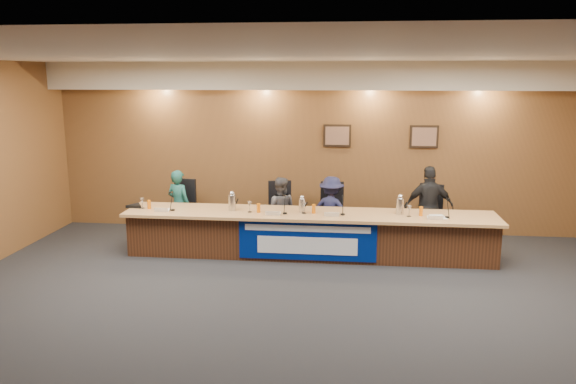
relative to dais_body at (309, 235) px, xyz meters
name	(u,v)px	position (x,y,z in m)	size (l,w,h in m)	color
floor	(295,315)	(0.00, -2.40, -0.35)	(10.00, 10.00, 0.00)	black
ceiling	(295,54)	(0.00, -2.40, 2.85)	(10.00, 8.00, 0.04)	silver
wall_back	(316,148)	(0.00, 1.60, 1.25)	(10.00, 0.04, 3.20)	brown
soffit	(316,76)	(0.00, 1.35, 2.60)	(10.00, 0.50, 0.50)	beige
dais_body	(309,235)	(0.00, 0.00, 0.00)	(6.00, 0.80, 0.70)	#3F2112
dais_top	(309,214)	(0.00, -0.05, 0.38)	(6.10, 0.95, 0.05)	tan
banner	(307,241)	(0.00, -0.41, 0.03)	(2.20, 0.02, 0.65)	navy
banner_text_upper	(307,229)	(0.00, -0.43, 0.23)	(2.00, 0.01, 0.10)	silver
banner_text_lower	(307,246)	(0.00, -0.43, -0.05)	(1.60, 0.01, 0.28)	silver
wall_photo_left	(337,136)	(0.40, 1.57, 1.50)	(0.52, 0.04, 0.42)	black
wall_photo_right	(424,137)	(2.00, 1.57, 1.50)	(0.52, 0.04, 0.42)	black
panelist_a	(179,205)	(-2.43, 0.68, 0.30)	(0.47, 0.31, 1.29)	#1A514A
panelist_b	(280,210)	(-0.58, 0.68, 0.25)	(0.58, 0.45, 1.20)	#444348
panelist_c	(331,211)	(0.34, 0.68, 0.26)	(0.79, 0.45, 1.23)	#1A1C3C
panelist_d	(429,207)	(2.03, 0.68, 0.37)	(0.85, 0.35, 1.44)	black
office_chair_a	(181,212)	(-2.43, 0.78, 0.13)	(0.48, 0.48, 0.08)	black
office_chair_b	(281,215)	(-0.58, 0.78, 0.13)	(0.48, 0.48, 0.08)	black
office_chair_c	(331,217)	(0.34, 0.78, 0.13)	(0.48, 0.48, 0.08)	black
office_chair_d	(428,219)	(2.03, 0.78, 0.13)	(0.48, 0.48, 0.08)	black
nameplate_a	(161,210)	(-2.43, -0.29, 0.45)	(0.24, 0.06, 0.09)	white
microphone_a	(173,210)	(-2.27, -0.17, 0.41)	(0.07, 0.07, 0.02)	black
juice_glass_a	(149,204)	(-2.70, -0.09, 0.47)	(0.06, 0.06, 0.15)	orange
water_glass_a	(142,203)	(-2.83, -0.08, 0.49)	(0.08, 0.08, 0.18)	silver
nameplate_b	(273,213)	(-0.57, -0.31, 0.45)	(0.24, 0.06, 0.09)	white
microphone_b	(285,213)	(-0.38, -0.18, 0.41)	(0.07, 0.07, 0.02)	black
juice_glass_b	(259,208)	(-0.83, -0.13, 0.47)	(0.06, 0.06, 0.15)	orange
water_glass_b	(250,207)	(-0.97, -0.13, 0.49)	(0.08, 0.08, 0.18)	silver
nameplate_c	(332,214)	(0.38, -0.28, 0.45)	(0.24, 0.06, 0.09)	white
microphone_c	(343,214)	(0.55, -0.15, 0.41)	(0.07, 0.07, 0.02)	black
juice_glass_c	(314,209)	(0.08, -0.09, 0.47)	(0.06, 0.06, 0.15)	orange
water_glass_c	(304,208)	(-0.08, -0.13, 0.49)	(0.08, 0.08, 0.18)	silver
nameplate_d	(436,217)	(2.00, -0.31, 0.45)	(0.24, 0.06, 0.09)	white
microphone_d	(447,217)	(2.20, -0.15, 0.41)	(0.07, 0.07, 0.02)	black
juice_glass_d	(421,211)	(1.80, -0.06, 0.47)	(0.06, 0.06, 0.15)	orange
water_glass_d	(409,211)	(1.61, -0.14, 0.49)	(0.08, 0.08, 0.18)	silver
carafe_left	(232,203)	(-1.28, -0.04, 0.53)	(0.13, 0.13, 0.26)	silver
carafe_mid	(302,205)	(-0.12, -0.04, 0.51)	(0.11, 0.11, 0.23)	silver
carafe_right	(400,206)	(1.47, 0.01, 0.53)	(0.13, 0.13, 0.26)	silver
speakerphone	(135,206)	(-2.98, -0.01, 0.43)	(0.32, 0.32, 0.05)	black
paper_stack	(438,217)	(2.07, -0.11, 0.40)	(0.22, 0.30, 0.01)	white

